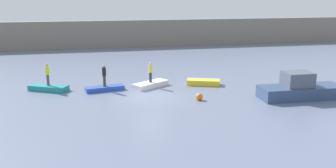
{
  "coord_description": "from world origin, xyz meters",
  "views": [
    {
      "loc": [
        -4.2,
        -26.48,
        7.73
      ],
      "look_at": [
        1.68,
        1.28,
        0.62
      ],
      "focal_mm": 39.23,
      "sensor_mm": 36.0,
      "label": 1
    }
  ],
  "objects_px": {
    "rowboat_blue": "(105,88)",
    "person_hiviz_shirt": "(47,73)",
    "person_yellow_shirt": "(150,71)",
    "rowboat_yellow": "(203,82)",
    "person_dark_shirt": "(104,74)",
    "rowboat_white": "(151,84)",
    "motorboat": "(300,89)",
    "mooring_buoy": "(199,97)",
    "rowboat_teal": "(49,88)"
  },
  "relations": [
    {
      "from": "rowboat_blue",
      "to": "person_hiviz_shirt",
      "type": "bearing_deg",
      "value": 157.17
    },
    {
      "from": "rowboat_blue",
      "to": "person_yellow_shirt",
      "type": "bearing_deg",
      "value": -4.45
    },
    {
      "from": "rowboat_blue",
      "to": "rowboat_yellow",
      "type": "bearing_deg",
      "value": -9.63
    },
    {
      "from": "person_yellow_shirt",
      "to": "person_dark_shirt",
      "type": "height_order",
      "value": "person_dark_shirt"
    },
    {
      "from": "rowboat_blue",
      "to": "rowboat_white",
      "type": "relative_size",
      "value": 0.95
    },
    {
      "from": "motorboat",
      "to": "person_hiviz_shirt",
      "type": "bearing_deg",
      "value": 161.69
    },
    {
      "from": "rowboat_yellow",
      "to": "mooring_buoy",
      "type": "height_order",
      "value": "mooring_buoy"
    },
    {
      "from": "rowboat_blue",
      "to": "rowboat_yellow",
      "type": "height_order",
      "value": "rowboat_yellow"
    },
    {
      "from": "rowboat_yellow",
      "to": "person_yellow_shirt",
      "type": "relative_size",
      "value": 1.64
    },
    {
      "from": "rowboat_blue",
      "to": "person_hiviz_shirt",
      "type": "distance_m",
      "value": 4.72
    },
    {
      "from": "rowboat_teal",
      "to": "rowboat_white",
      "type": "relative_size",
      "value": 0.97
    },
    {
      "from": "motorboat",
      "to": "person_hiviz_shirt",
      "type": "height_order",
      "value": "person_hiviz_shirt"
    },
    {
      "from": "rowboat_yellow",
      "to": "person_yellow_shirt",
      "type": "bearing_deg",
      "value": -162.85
    },
    {
      "from": "rowboat_white",
      "to": "mooring_buoy",
      "type": "height_order",
      "value": "mooring_buoy"
    },
    {
      "from": "rowboat_teal",
      "to": "rowboat_yellow",
      "type": "height_order",
      "value": "rowboat_yellow"
    },
    {
      "from": "rowboat_white",
      "to": "mooring_buoy",
      "type": "xyz_separation_m",
      "value": [
        2.87,
        -4.63,
        0.06
      ]
    },
    {
      "from": "rowboat_teal",
      "to": "person_dark_shirt",
      "type": "height_order",
      "value": "person_dark_shirt"
    },
    {
      "from": "rowboat_blue",
      "to": "person_dark_shirt",
      "type": "bearing_deg",
      "value": -100.85
    },
    {
      "from": "rowboat_blue",
      "to": "rowboat_yellow",
      "type": "relative_size",
      "value": 1.1
    },
    {
      "from": "motorboat",
      "to": "rowboat_teal",
      "type": "bearing_deg",
      "value": 161.69
    },
    {
      "from": "person_hiviz_shirt",
      "to": "rowboat_blue",
      "type": "bearing_deg",
      "value": -11.98
    },
    {
      "from": "rowboat_yellow",
      "to": "person_dark_shirt",
      "type": "relative_size",
      "value": 1.58
    },
    {
      "from": "rowboat_blue",
      "to": "mooring_buoy",
      "type": "relative_size",
      "value": 5.85
    },
    {
      "from": "mooring_buoy",
      "to": "rowboat_blue",
      "type": "bearing_deg",
      "value": 147.92
    },
    {
      "from": "rowboat_yellow",
      "to": "person_yellow_shirt",
      "type": "height_order",
      "value": "person_yellow_shirt"
    },
    {
      "from": "rowboat_white",
      "to": "rowboat_yellow",
      "type": "distance_m",
      "value": 4.56
    },
    {
      "from": "motorboat",
      "to": "person_dark_shirt",
      "type": "bearing_deg",
      "value": 159.8
    },
    {
      "from": "rowboat_teal",
      "to": "rowboat_yellow",
      "type": "xyz_separation_m",
      "value": [
        12.82,
        -0.77,
        0.01
      ]
    },
    {
      "from": "rowboat_teal",
      "to": "rowboat_white",
      "type": "height_order",
      "value": "rowboat_teal"
    },
    {
      "from": "rowboat_teal",
      "to": "person_hiviz_shirt",
      "type": "bearing_deg",
      "value": -152.05
    },
    {
      "from": "person_yellow_shirt",
      "to": "rowboat_blue",
      "type": "bearing_deg",
      "value": -173.6
    },
    {
      "from": "rowboat_white",
      "to": "person_hiviz_shirt",
      "type": "relative_size",
      "value": 1.81
    },
    {
      "from": "rowboat_white",
      "to": "person_yellow_shirt",
      "type": "height_order",
      "value": "person_yellow_shirt"
    },
    {
      "from": "rowboat_yellow",
      "to": "person_dark_shirt",
      "type": "xyz_separation_m",
      "value": [
        -8.37,
        -0.18,
        1.12
      ]
    },
    {
      "from": "motorboat",
      "to": "person_yellow_shirt",
      "type": "height_order",
      "value": "person_yellow_shirt"
    },
    {
      "from": "motorboat",
      "to": "person_dark_shirt",
      "type": "height_order",
      "value": "person_dark_shirt"
    },
    {
      "from": "rowboat_teal",
      "to": "rowboat_blue",
      "type": "distance_m",
      "value": 4.55
    },
    {
      "from": "rowboat_blue",
      "to": "person_dark_shirt",
      "type": "distance_m",
      "value": 1.16
    },
    {
      "from": "motorboat",
      "to": "mooring_buoy",
      "type": "distance_m",
      "value": 7.64
    },
    {
      "from": "rowboat_yellow",
      "to": "person_hiviz_shirt",
      "type": "xyz_separation_m",
      "value": [
        -12.82,
        0.77,
        1.22
      ]
    },
    {
      "from": "rowboat_teal",
      "to": "mooring_buoy",
      "type": "distance_m",
      "value": 12.27
    },
    {
      "from": "rowboat_white",
      "to": "person_hiviz_shirt",
      "type": "distance_m",
      "value": 8.38
    },
    {
      "from": "motorboat",
      "to": "person_yellow_shirt",
      "type": "xyz_separation_m",
      "value": [
        -10.43,
        5.67,
        0.66
      ]
    },
    {
      "from": "rowboat_yellow",
      "to": "person_hiviz_shirt",
      "type": "bearing_deg",
      "value": -163.11
    },
    {
      "from": "rowboat_yellow",
      "to": "mooring_buoy",
      "type": "xyz_separation_m",
      "value": [
        -1.68,
        -4.38,
        0.04
      ]
    },
    {
      "from": "person_yellow_shirt",
      "to": "motorboat",
      "type": "bearing_deg",
      "value": -28.55
    },
    {
      "from": "rowboat_teal",
      "to": "rowboat_yellow",
      "type": "distance_m",
      "value": 12.84
    },
    {
      "from": "rowboat_yellow",
      "to": "person_hiviz_shirt",
      "type": "height_order",
      "value": "person_hiviz_shirt"
    },
    {
      "from": "person_hiviz_shirt",
      "to": "rowboat_yellow",
      "type": "bearing_deg",
      "value": -3.42
    },
    {
      "from": "rowboat_yellow",
      "to": "mooring_buoy",
      "type": "distance_m",
      "value": 4.69
    }
  ]
}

